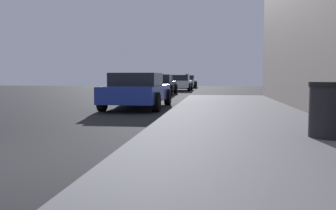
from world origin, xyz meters
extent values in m
cube|color=slate|center=(4.00, 0.00, 0.07)|extent=(4.00, 32.00, 0.15)
cylinder|color=black|center=(5.20, 2.44, 0.56)|extent=(0.68, 0.68, 0.83)
cylinder|color=black|center=(5.20, 2.44, 1.02)|extent=(0.71, 0.71, 0.08)
cube|color=#233899|center=(0.56, 9.28, 0.54)|extent=(1.80, 4.54, 0.55)
cube|color=black|center=(0.56, 9.06, 1.04)|extent=(1.59, 2.04, 0.45)
cylinder|color=black|center=(-0.34, 10.74, 0.32)|extent=(0.22, 0.64, 0.64)
cylinder|color=black|center=(1.46, 10.74, 0.32)|extent=(0.22, 0.64, 0.64)
cylinder|color=black|center=(-0.34, 7.83, 0.32)|extent=(0.22, 0.64, 0.64)
cylinder|color=black|center=(1.46, 7.83, 0.32)|extent=(0.22, 0.64, 0.64)
cube|color=black|center=(-0.16, 19.25, 0.54)|extent=(1.79, 4.17, 0.55)
cube|color=black|center=(-0.16, 19.04, 1.04)|extent=(1.58, 1.88, 0.45)
cylinder|color=black|center=(-1.06, 20.58, 0.32)|extent=(0.22, 0.64, 0.64)
cylinder|color=black|center=(0.74, 20.58, 0.32)|extent=(0.22, 0.64, 0.64)
cylinder|color=black|center=(-1.06, 17.91, 0.32)|extent=(0.22, 0.64, 0.64)
cylinder|color=black|center=(0.74, 17.91, 0.32)|extent=(0.22, 0.64, 0.64)
cube|color=white|center=(0.45, 26.04, 0.54)|extent=(1.85, 4.32, 0.55)
cube|color=black|center=(0.45, 25.82, 1.04)|extent=(1.63, 1.95, 0.45)
cylinder|color=black|center=(-0.47, 27.42, 0.32)|extent=(0.22, 0.64, 0.64)
cylinder|color=black|center=(1.38, 27.42, 0.32)|extent=(0.22, 0.64, 0.64)
cylinder|color=black|center=(-0.47, 24.66, 0.32)|extent=(0.22, 0.64, 0.64)
cylinder|color=black|center=(1.38, 24.66, 0.32)|extent=(0.22, 0.64, 0.64)
cube|color=#B7B7BF|center=(0.50, 34.37, 0.54)|extent=(1.70, 4.58, 0.55)
cube|color=black|center=(0.50, 34.14, 1.04)|extent=(1.50, 2.06, 0.45)
cube|color=yellow|center=(0.50, 34.14, 1.35)|extent=(0.36, 0.14, 0.16)
cylinder|color=black|center=(-0.35, 35.84, 0.32)|extent=(0.22, 0.64, 0.64)
cylinder|color=black|center=(1.35, 35.84, 0.32)|extent=(0.22, 0.64, 0.64)
cylinder|color=black|center=(-0.35, 32.90, 0.32)|extent=(0.22, 0.64, 0.64)
cylinder|color=black|center=(1.35, 32.90, 0.32)|extent=(0.22, 0.64, 0.64)
camera|label=1|loc=(3.31, -3.77, 1.14)|focal=39.09mm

